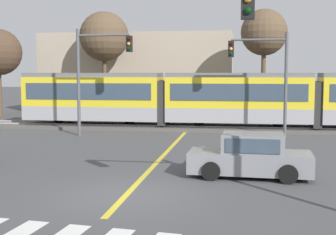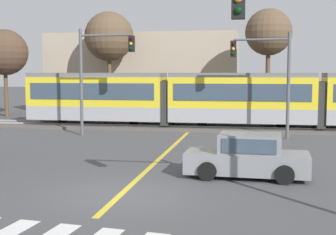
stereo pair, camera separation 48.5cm
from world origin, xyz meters
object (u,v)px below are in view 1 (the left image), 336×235
Objects in this scene: traffic_light_far_left at (96,66)px; traffic_light_far_right at (266,69)px; bare_tree_west at (104,37)px; bare_tree_east at (264,33)px; sedan_crossing at (250,157)px; light_rail_tram at (238,98)px.

traffic_light_far_right is at bearing 3.84° from traffic_light_far_left.
bare_tree_west reaches higher than bare_tree_east.
bare_tree_east is at bearing 88.36° from traffic_light_far_right.
light_rail_tram is at bearing 92.24° from sedan_crossing.
traffic_light_far_left reaches higher than light_rail_tram.
bare_tree_west reaches higher than traffic_light_far_right.
light_rail_tram is at bearing -28.47° from bare_tree_west.
traffic_light_far_right is 0.72× the size of bare_tree_east.
bare_tree_east is (0.22, 7.55, 2.55)m from traffic_light_far_right.
sedan_crossing is at bearing -93.89° from bare_tree_east.
bare_tree_west is at bearing 151.53° from light_rail_tram.
light_rail_tram is at bearing 28.25° from traffic_light_far_left.
bare_tree_east reaches higher than light_rail_tram.
traffic_light_far_left is 0.75× the size of bare_tree_east.
bare_tree_east is (9.68, 8.18, 2.37)m from traffic_light_far_left.
sedan_crossing is at bearing -47.88° from traffic_light_far_left.
bare_tree_east reaches higher than traffic_light_far_left.
bare_tree_west is (-11.92, 9.28, 2.57)m from traffic_light_far_right.
sedan_crossing is 0.70× the size of traffic_light_far_left.
traffic_light_far_right is 15.33m from bare_tree_west.
traffic_light_far_right is at bearing 84.43° from sedan_crossing.
traffic_light_far_left is at bearing 132.12° from sedan_crossing.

